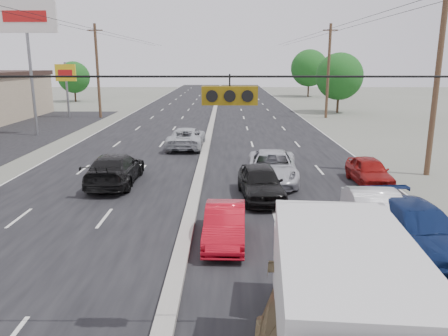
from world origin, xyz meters
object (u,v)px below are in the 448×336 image
at_px(queue_car_b, 375,216).
at_px(queue_car_a, 261,183).
at_px(pole_sign_billboard, 26,25).
at_px(tree_left_far, 74,77).
at_px(tree_right_mid, 339,76).
at_px(utility_pole_right_b, 437,80).
at_px(utility_pole_left_c, 98,71).
at_px(queue_car_d, 417,229).
at_px(tree_right_far, 309,68).
at_px(box_truck, 336,307).
at_px(utility_pole_right_c, 328,71).
at_px(oncoming_near, 115,169).
at_px(red_sedan, 225,225).
at_px(oncoming_far, 187,138).
at_px(queue_car_c, 272,167).
at_px(pole_sign_far, 66,77).
at_px(queue_car_e, 369,171).

bearing_deg(queue_car_b, queue_car_a, 134.64).
bearing_deg(pole_sign_billboard, tree_left_far, 103.19).
bearing_deg(tree_right_mid, utility_pole_right_b, -94.76).
bearing_deg(utility_pole_right_b, utility_pole_left_c, 135.00).
height_order(utility_pole_right_b, queue_car_d, utility_pole_right_b).
relative_size(tree_right_far, box_truck, 1.27).
bearing_deg(tree_right_mid, utility_pole_right_c, -116.57).
bearing_deg(queue_car_b, tree_left_far, 122.83).
relative_size(tree_right_mid, oncoming_near, 1.32).
xyz_separation_m(red_sedan, oncoming_far, (-2.80, 16.86, 0.10)).
bearing_deg(tree_right_far, queue_car_c, -102.19).
xyz_separation_m(queue_car_c, queue_car_d, (3.88, -8.49, -0.00)).
bearing_deg(utility_pole_left_c, box_truck, -68.73).
height_order(utility_pole_right_b, tree_right_far, utility_pole_right_b).
height_order(utility_pole_left_c, box_truck, utility_pole_left_c).
height_order(pole_sign_far, queue_car_b, pole_sign_far).
distance_m(utility_pole_right_c, queue_car_a, 31.19).
xyz_separation_m(utility_pole_right_b, queue_car_b, (-5.80, -8.81, -4.32)).
bearing_deg(utility_pole_right_c, queue_car_d, -97.85).
bearing_deg(queue_car_d, pole_sign_billboard, 128.55).
bearing_deg(utility_pole_right_b, tree_right_mid, 85.24).
height_order(pole_sign_billboard, red_sedan, pole_sign_billboard).
relative_size(queue_car_d, queue_car_e, 1.32).
distance_m(red_sedan, queue_car_a, 5.15).
xyz_separation_m(queue_car_b, queue_car_d, (0.98, -1.15, -0.02)).
xyz_separation_m(pole_sign_billboard, tree_right_far, (30.50, 42.00, -3.91)).
relative_size(utility_pole_left_c, box_truck, 1.55).
bearing_deg(pole_sign_billboard, tree_right_far, 54.01).
height_order(red_sedan, queue_car_b, queue_car_b).
relative_size(tree_right_mid, box_truck, 1.11).
bearing_deg(pole_sign_far, utility_pole_right_c, 0.00).
distance_m(tree_right_far, queue_car_e, 57.61).
xyz_separation_m(tree_left_far, box_truck, (25.49, -61.06, -2.08)).
bearing_deg(utility_pole_right_c, red_sedan, -107.94).
bearing_deg(queue_car_d, queue_car_b, 124.87).
bearing_deg(oncoming_near, queue_car_b, 147.51).
bearing_deg(pole_sign_billboard, oncoming_near, -55.42).
xyz_separation_m(oncoming_near, oncoming_far, (2.77, 9.57, -0.05)).
height_order(red_sedan, queue_car_d, queue_car_d).
relative_size(pole_sign_billboard, queue_car_a, 2.45).
xyz_separation_m(pole_sign_far, tree_right_far, (32.00, 30.00, 0.55)).
bearing_deg(pole_sign_billboard, queue_car_b, -45.82).
bearing_deg(queue_car_c, utility_pole_right_b, 14.53).
bearing_deg(queue_car_c, pole_sign_far, 131.71).
bearing_deg(tree_right_mid, queue_car_e, -101.20).
height_order(tree_left_far, queue_car_b, tree_left_far).
height_order(box_truck, queue_car_c, box_truck).
height_order(utility_pole_right_c, pole_sign_far, utility_pole_right_c).
distance_m(tree_right_far, queue_car_d, 65.63).
distance_m(utility_pole_left_c, queue_car_a, 33.51).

